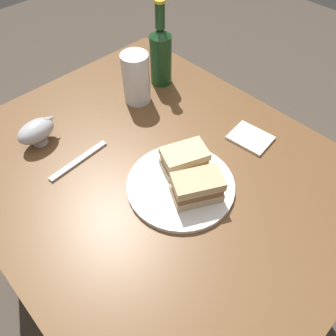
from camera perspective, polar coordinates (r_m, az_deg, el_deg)
name	(u,v)px	position (r m, az deg, el deg)	size (l,w,h in m)	color
ground_plane	(160,279)	(1.53, -1.34, -18.77)	(6.00, 6.00, 0.00)	#4C4238
dining_table	(158,237)	(1.18, -1.69, -11.92)	(1.03, 0.84, 0.78)	brown
plate	(182,184)	(0.81, 2.41, -2.84)	(0.27, 0.27, 0.01)	white
sandwich_half_left	(197,188)	(0.76, 5.00, -3.47)	(0.11, 0.13, 0.07)	#CCB284
sandwich_half_right	(184,159)	(0.82, 2.86, 1.56)	(0.11, 0.13, 0.06)	beige
potato_wedge_front	(209,177)	(0.81, 7.10, -1.51)	(0.04, 0.02, 0.01)	gold
potato_wedge_middle	(194,176)	(0.81, 4.49, -1.38)	(0.05, 0.02, 0.02)	gold
potato_wedge_back	(190,170)	(0.82, 3.81, -0.28)	(0.04, 0.02, 0.02)	#B77F33
pint_glass	(136,81)	(1.02, -5.55, 14.87)	(0.08, 0.08, 0.16)	white
gravy_boat	(37,131)	(0.95, -21.93, 6.02)	(0.08, 0.12, 0.07)	#B7B7BC
cider_bottle	(161,54)	(1.08, -1.28, 19.28)	(0.07, 0.07, 0.27)	#19421E
napkin	(250,138)	(0.95, 14.16, 5.11)	(0.11, 0.09, 0.01)	silver
fork	(79,160)	(0.90, -15.29, 1.27)	(0.18, 0.02, 0.01)	silver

